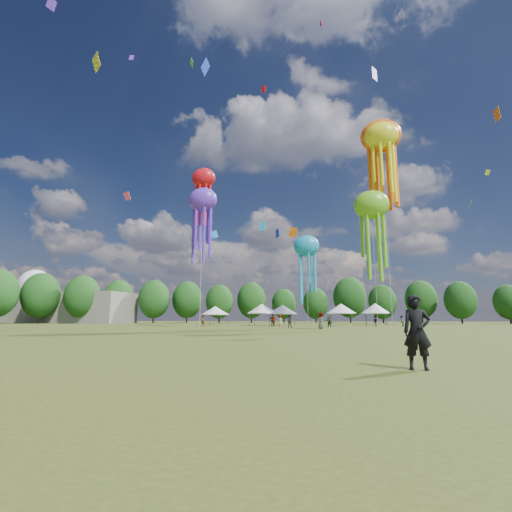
# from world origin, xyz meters

# --- Properties ---
(ground) EXTENTS (300.00, 300.00, 0.00)m
(ground) POSITION_xyz_m (0.00, 0.00, 0.00)
(ground) COLOR #384416
(ground) RESTS_ON ground
(observer_main) EXTENTS (0.68, 0.47, 1.77)m
(observer_main) POSITION_xyz_m (7.12, -2.30, 0.89)
(observer_main) COLOR black
(observer_main) RESTS_ON ground
(spectator_near) EXTENTS (0.82, 0.65, 1.69)m
(spectator_near) POSITION_xyz_m (-2.35, 35.30, 0.84)
(spectator_near) COLOR gray
(spectator_near) RESTS_ON ground
(spectators_far) EXTENTS (30.99, 20.15, 1.89)m
(spectators_far) POSITION_xyz_m (0.55, 43.58, 0.87)
(spectators_far) COLOR gray
(spectators_far) RESTS_ON ground
(festival_tents) EXTENTS (34.56, 7.36, 3.92)m
(festival_tents) POSITION_xyz_m (-5.32, 54.76, 2.90)
(festival_tents) COLOR #47474C
(festival_tents) RESTS_ON ground
(show_kites) EXTENTS (34.24, 18.45, 30.86)m
(show_kites) POSITION_xyz_m (2.36, 39.39, 21.31)
(show_kites) COLOR #6631DC
(show_kites) RESTS_ON ground
(small_kites) EXTENTS (74.70, 60.79, 44.16)m
(small_kites) POSITION_xyz_m (1.65, 40.96, 30.64)
(small_kites) COLOR #6631DC
(small_kites) RESTS_ON ground
(treeline) EXTENTS (201.57, 95.24, 13.43)m
(treeline) POSITION_xyz_m (-3.87, 62.51, 6.54)
(treeline) COLOR #38281C
(treeline) RESTS_ON ground
(hangar) EXTENTS (40.00, 12.00, 8.00)m
(hangar) POSITION_xyz_m (-72.00, 72.00, 4.00)
(hangar) COLOR gray
(hangar) RESTS_ON ground
(radome) EXTENTS (9.00, 9.00, 16.00)m
(radome) POSITION_xyz_m (-88.00, 78.00, 9.99)
(radome) COLOR white
(radome) RESTS_ON ground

